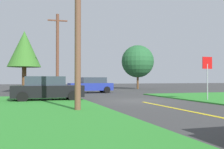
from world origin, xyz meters
TOP-DOWN VIEW (x-y plane):
  - ground_plane at (0.00, 0.00)m, footprint 120.00×120.00m
  - lane_stripe_center at (0.00, -8.00)m, footprint 0.20×14.00m
  - stop_sign at (4.47, -1.47)m, footprint 0.80×0.09m
  - parked_car_near_building at (-5.68, 1.68)m, footprint 4.59×1.91m
  - car_approaching_junction at (-0.61, 10.39)m, footprint 4.53×2.08m
  - utility_pole_near at (-4.76, -4.39)m, footprint 1.80×0.41m
  - utility_pole_mid at (-4.31, 8.28)m, footprint 1.80×0.27m
  - oak_tree_left at (8.18, 18.39)m, footprint 4.67×4.67m
  - pine_tree_center at (-7.26, 13.19)m, footprint 3.50×3.50m

SIDE VIEW (x-z plane):
  - ground_plane at x=0.00m, z-range 0.00..0.00m
  - lane_stripe_center at x=0.00m, z-range 0.00..0.01m
  - parked_car_near_building at x=-5.68m, z-range -0.01..1.61m
  - car_approaching_junction at x=-0.61m, z-range 0.00..1.62m
  - stop_sign at x=4.47m, z-range 0.62..3.54m
  - utility_pole_mid at x=-4.31m, z-range 0.14..7.58m
  - oak_tree_left at x=8.18m, z-range 0.82..7.15m
  - utility_pole_near at x=-4.76m, z-range 0.14..8.55m
  - pine_tree_center at x=-7.26m, z-range 1.32..7.90m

